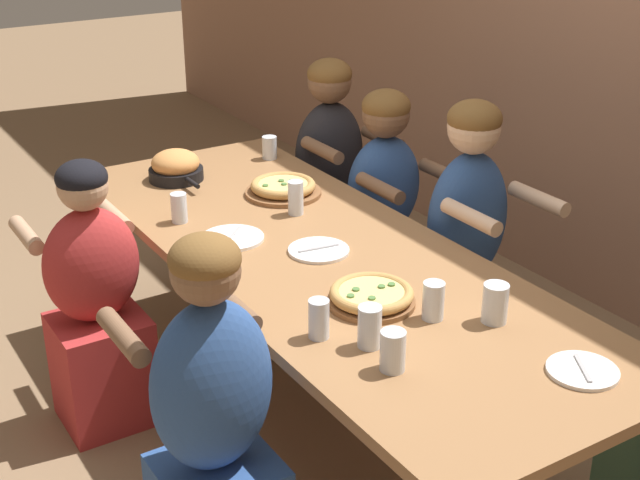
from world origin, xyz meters
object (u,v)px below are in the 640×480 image
pizza_board_main (371,296)px  drinking_glass_c (296,200)px  drinking_glass_g (370,329)px  diner_near_midleft (96,309)px  empty_plate_a (582,371)px  drinking_glass_a (319,321)px  drinking_glass_b (393,353)px  empty_plate_c (232,238)px  pizza_board_second (283,188)px  diner_far_midleft (383,218)px  skillet_bowl (176,167)px  empty_plate_b (319,250)px  diner_far_center (465,255)px  drinking_glass_f (179,208)px  diner_far_left (329,184)px  drinking_glass_e (270,149)px  diner_near_midright (215,438)px  drinking_glass_h (433,301)px  drinking_glass_d (495,305)px  cocktail_glass_blue (216,252)px

pizza_board_main → drinking_glass_c: size_ratio=2.07×
drinking_glass_g → diner_near_midleft: 1.25m
empty_plate_a → drinking_glass_a: size_ratio=1.64×
drinking_glass_b → empty_plate_c: bearing=178.4°
pizza_board_second → diner_far_midleft: (0.02, 0.51, -0.25)m
skillet_bowl → pizza_board_second: bearing=36.9°
empty_plate_b → diner_far_center: bearing=88.5°
pizza_board_main → diner_far_center: 0.89m
drinking_glass_f → diner_far_left: (-0.48, 1.00, -0.25)m
empty_plate_b → drinking_glass_e: size_ratio=2.10×
drinking_glass_c → drinking_glass_g: size_ratio=1.06×
empty_plate_b → diner_near_midright: diner_near_midright is taller
pizza_board_second → drinking_glass_c: drinking_glass_c is taller
pizza_board_main → drinking_glass_h: (0.18, 0.11, 0.03)m
empty_plate_b → diner_far_left: size_ratio=0.19×
diner_far_left → diner_near_midleft: bearing=20.9°
empty_plate_c → drinking_glass_b: size_ratio=1.96×
drinking_glass_b → drinking_glass_c: (-1.13, 0.36, 0.01)m
pizza_board_second → drinking_glass_f: bearing=-85.3°
drinking_glass_h → diner_far_midleft: bearing=150.5°
drinking_glass_g → diner_near_midleft: size_ratio=0.12×
drinking_glass_d → drinking_glass_e: size_ratio=1.19×
drinking_glass_c → diner_far_center: bearing=57.2°
drinking_glass_f → diner_near_midleft: diner_near_midleft is taller
empty_plate_b → drinking_glass_g: (0.64, -0.23, 0.05)m
empty_plate_b → diner_far_center: diner_far_center is taller
drinking_glass_e → diner_near_midleft: (0.53, -1.05, -0.30)m
drinking_glass_b → diner_near_midleft: 1.37m
pizza_board_main → drinking_glass_c: 0.80m
cocktail_glass_blue → drinking_glass_f: 0.42m
drinking_glass_b → diner_far_center: 1.23m
empty_plate_a → drinking_glass_d: bearing=-178.2°
skillet_bowl → empty_plate_a: 2.07m
drinking_glass_b → drinking_glass_c: 1.19m
pizza_board_second → drinking_glass_f: 0.49m
empty_plate_c → cocktail_glass_blue: bearing=-42.9°
drinking_glass_a → drinking_glass_e: size_ratio=1.16×
drinking_glass_a → diner_near_midright: diner_near_midright is taller
pizza_board_second → drinking_glass_b: size_ratio=2.65×
skillet_bowl → empty_plate_b: (0.97, 0.13, -0.05)m
diner_far_left → diner_far_center: bearing=90.0°
drinking_glass_c → drinking_glass_h: bearing=-4.5°
empty_plate_b → drinking_glass_e: 1.07m
pizza_board_main → drinking_glass_e: 1.50m
drinking_glass_f → empty_plate_c: bearing=20.2°
empty_plate_c → diner_near_midright: size_ratio=0.20×
drinking_glass_c → diner_far_center: diner_far_center is taller
drinking_glass_a → drinking_glass_c: bearing=153.4°
pizza_board_main → diner_far_midleft: diner_far_midleft is taller
empty_plate_b → drinking_glass_c: 0.38m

